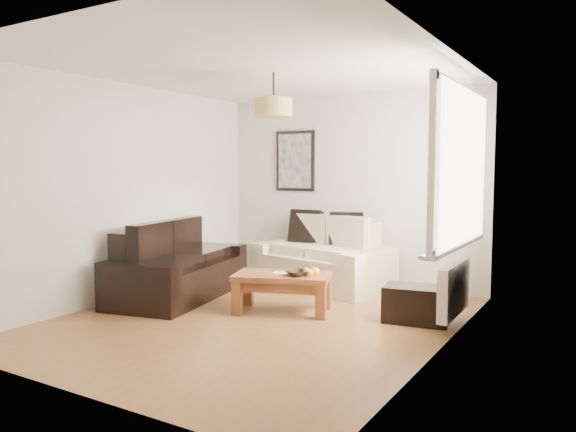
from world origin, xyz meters
The scene contains 21 objects.
floor centered at (0.00, 0.00, 0.00)m, with size 4.50×4.50×0.00m, color brown.
ceiling centered at (0.00, 0.00, 2.60)m, with size 3.80×4.50×0.00m, color white, non-canonical shape.
wall_back centered at (0.00, 2.25, 1.30)m, with size 3.80×0.04×2.60m, color silver, non-canonical shape.
wall_front centered at (0.00, -2.25, 1.30)m, with size 3.80×0.04×2.60m, color silver, non-canonical shape.
wall_left centered at (-1.90, 0.00, 1.30)m, with size 0.04×4.50×2.60m, color silver, non-canonical shape.
wall_right centered at (1.90, 0.00, 1.30)m, with size 0.04×4.50×2.60m, color silver, non-canonical shape.
window_bay centered at (1.86, 0.80, 1.60)m, with size 0.14×1.90×1.60m, color white, non-canonical shape.
radiator centered at (1.82, 0.80, 0.38)m, with size 0.10×0.90×0.52m, color white.
poster centered at (-0.85, 2.22, 1.70)m, with size 0.62×0.04×0.87m, color black, non-canonical shape.
pendant_shade centered at (0.00, 0.30, 2.23)m, with size 0.40×0.40×0.20m, color tan.
loveseat_cream centered at (-0.18, 1.78, 0.44)m, with size 1.78×0.97×0.89m, color beige, non-canonical shape.
sofa_leather centered at (-1.43, 0.37, 0.43)m, with size 1.97×0.96×0.85m, color black, non-canonical shape.
coffee_table centered at (0.05, 0.40, 0.21)m, with size 1.04×0.57×0.43m, color brown, non-canonical shape.
ottoman centered at (1.45, 0.77, 0.19)m, with size 0.66×0.42×0.37m, color black.
cushion_left centered at (-0.55, 2.00, 0.78)m, with size 0.46×0.14×0.46m, color black.
cushion_right centered at (0.08, 2.00, 0.78)m, with size 0.45×0.14×0.45m, color black.
fruit_bowl centered at (0.26, 0.37, 0.46)m, with size 0.24×0.24×0.06m, color black.
orange_a centered at (0.38, 0.42, 0.47)m, with size 0.08×0.08×0.08m, color orange.
orange_b centered at (0.40, 0.51, 0.47)m, with size 0.09×0.09×0.09m, color orange.
orange_c centered at (0.30, 0.48, 0.47)m, with size 0.08×0.08×0.08m, color orange.
papers centered at (0.03, 0.43, 0.43)m, with size 0.21×0.15×0.01m, color white.
Camera 1 is at (3.17, -4.67, 1.56)m, focal length 34.14 mm.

